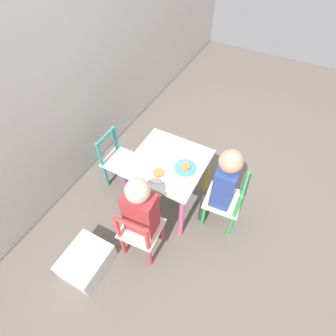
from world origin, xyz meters
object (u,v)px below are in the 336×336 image
chair_green (226,202)px  plate_front (185,167)px  chair_red (140,232)px  chair_teal (119,161)px  plate_left (159,174)px  storage_bin (86,261)px  child_front (222,183)px  child_left (142,210)px  kids_table (168,169)px

chair_green → plate_front: size_ratio=3.35×
chair_red → chair_teal: (0.46, 0.50, 0.00)m
plate_left → storage_bin: bearing=158.8°
chair_green → child_front: bearing=-90.0°
child_left → child_front: 0.58m
kids_table → chair_red: bearing=-175.8°
chair_red → chair_green: same height
kids_table → chair_teal: chair_teal is taller
chair_red → plate_front: 0.54m
kids_table → child_left: size_ratio=0.69×
chair_teal → storage_bin: (-0.76, -0.22, -0.18)m
chair_green → chair_teal: (-0.04, 0.93, 0.00)m
chair_green → child_left: 0.65m
chair_red → storage_bin: 0.44m
child_front → kids_table: bearing=-90.0°
chair_teal → plate_front: size_ratio=3.35×
child_front → storage_bin: child_front is taller
chair_red → kids_table: bearing=-90.0°
child_left → plate_left: (0.27, 0.03, 0.06)m
chair_red → plate_left: plate_left is taller
plate_front → storage_bin: size_ratio=0.47×
chair_green → storage_bin: size_ratio=1.57×
chair_green → plate_left: bearing=-74.2°
chair_teal → kids_table: bearing=-90.0°
chair_red → storage_bin: (-0.30, 0.28, -0.18)m
storage_bin → chair_teal: bearing=16.5°
kids_table → chair_green: size_ratio=1.02×
kids_table → plate_left: (-0.14, 0.00, 0.10)m
kids_table → chair_red: chair_red is taller
chair_red → chair_teal: 0.68m
plate_front → chair_red: bearing=167.6°
kids_table → storage_bin: (-0.76, 0.24, -0.33)m
chair_teal → chair_green: bearing=-87.7°
plate_front → plate_left: bearing=135.0°
chair_green → child_left: size_ratio=0.68×
chair_green → chair_red: bearing=-45.4°
chair_green → plate_front: 0.42m
kids_table → child_left: bearing=-175.8°
plate_front → storage_bin: plate_front is taller
child_front → storage_bin: (-0.80, 0.65, -0.38)m
chair_teal → plate_front: 0.65m
chair_teal → plate_front: bearing=-90.1°
chair_teal → storage_bin: chair_teal is taller
child_left → storage_bin: child_left is taller
chair_green → child_front: 0.21m
child_front → storage_bin: 1.09m
child_front → plate_front: child_front is taller
chair_red → child_front: size_ratio=0.68×
chair_teal → storage_bin: size_ratio=1.57×
kids_table → child_left: 0.41m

